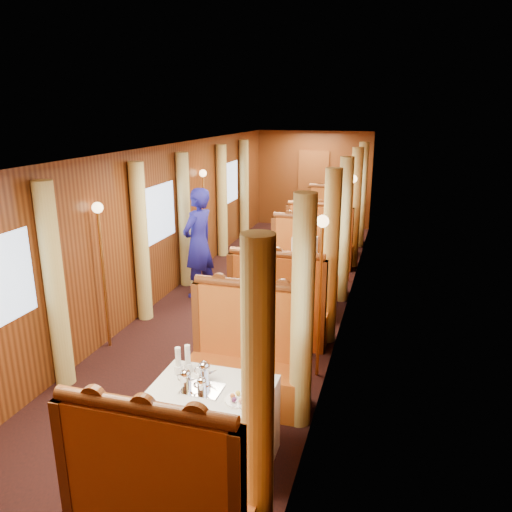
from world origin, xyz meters
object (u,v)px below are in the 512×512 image
at_px(table_far, 327,236).
at_px(teapot_right, 202,387).
at_px(banquette_mid_aft, 306,268).
at_px(teapot_left, 186,381).
at_px(rose_vase_mid, 293,257).
at_px(passenger, 304,254).
at_px(banquette_far_fwd, 320,246).
at_px(banquette_mid_fwd, 279,313).
at_px(table_mid, 294,291).
at_px(fruit_plate, 240,399).
at_px(rose_vase_far, 329,212).
at_px(banquette_near_aft, 247,365).
at_px(banquette_near_fwd, 162,503).
at_px(banquette_far_aft, 333,224).
at_px(table_near, 213,424).
at_px(teapot_back, 204,373).
at_px(steward, 198,243).
at_px(tea_tray, 202,389).

height_order(table_far, teapot_right, teapot_right).
height_order(banquette_mid_aft, teapot_left, banquette_mid_aft).
bearing_deg(rose_vase_mid, passenger, 88.46).
bearing_deg(banquette_far_fwd, banquette_mid_aft, -90.00).
bearing_deg(banquette_mid_fwd, teapot_right, -91.08).
height_order(table_mid, fruit_plate, fruit_plate).
bearing_deg(rose_vase_mid, table_mid, 52.60).
bearing_deg(rose_vase_far, banquette_near_aft, -90.22).
relative_size(banquette_near_fwd, banquette_far_aft, 1.00).
relative_size(banquette_far_fwd, fruit_plate, 5.54).
height_order(banquette_far_fwd, fruit_plate, banquette_far_fwd).
xyz_separation_m(table_far, fruit_plate, (0.29, -7.14, 0.39)).
bearing_deg(banquette_near_fwd, table_near, 90.00).
xyz_separation_m(banquette_mid_aft, teapot_back, (-0.10, -4.43, 0.40)).
height_order(banquette_mid_fwd, teapot_left, banquette_mid_fwd).
distance_m(banquette_far_aft, teapot_left, 8.09).
height_order(banquette_mid_aft, teapot_back, banquette_mid_aft).
bearing_deg(banquette_mid_aft, banquette_near_aft, -90.00).
height_order(banquette_near_fwd, table_mid, banquette_near_fwd).
bearing_deg(steward, table_near, 40.10).
bearing_deg(teapot_back, table_mid, 85.20).
bearing_deg(rose_vase_mid, table_near, -89.64).
xyz_separation_m(banquette_mid_fwd, rose_vase_far, (0.02, 4.48, 0.50)).
distance_m(teapot_left, teapot_right, 0.17).
xyz_separation_m(banquette_near_fwd, teapot_left, (-0.22, 0.95, 0.39)).
relative_size(banquette_far_fwd, teapot_right, 9.70).
bearing_deg(banquette_near_aft, steward, 120.98).
relative_size(banquette_far_fwd, banquette_far_aft, 1.00).
bearing_deg(rose_vase_far, rose_vase_mid, -90.73).
bearing_deg(table_mid, table_near, -90.00).
bearing_deg(table_mid, banquette_far_aft, 90.00).
bearing_deg(fruit_plate, table_mid, 94.60).
height_order(banquette_near_aft, passenger, banquette_near_aft).
xyz_separation_m(banquette_near_fwd, table_far, (0.00, 8.01, -0.05)).
bearing_deg(banquette_mid_aft, teapot_back, -91.34).
bearing_deg(banquette_mid_aft, tea_tray, -90.83).
xyz_separation_m(banquette_near_aft, banquette_far_fwd, (0.00, 4.97, 0.00)).
distance_m(tea_tray, steward, 4.24).
bearing_deg(teapot_left, banquette_near_aft, 83.51).
relative_size(rose_vase_far, passenger, 0.47).
relative_size(fruit_plate, rose_vase_mid, 0.67).
distance_m(teapot_left, passenger, 4.34).
distance_m(banquette_near_aft, teapot_back, 1.02).
bearing_deg(rose_vase_mid, fruit_plate, -85.03).
height_order(table_far, passenger, passenger).
distance_m(table_mid, rose_vase_far, 3.51).
relative_size(banquette_mid_aft, teapot_right, 9.70).
distance_m(table_mid, fruit_plate, 3.67).
relative_size(banquette_mid_fwd, banquette_mid_aft, 1.00).
bearing_deg(table_mid, teapot_right, -90.78).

